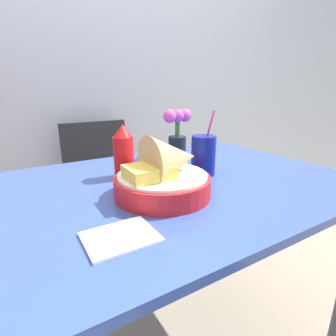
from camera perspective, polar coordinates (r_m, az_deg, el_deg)
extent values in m
cube|color=#9EA8B7|center=(1.85, -17.74, 23.36)|extent=(7.00, 0.06, 2.60)
cube|color=#334C9E|center=(0.90, 2.13, -3.42)|extent=(1.18, 0.85, 0.02)
cylinder|color=#4C4C51|center=(1.28, -29.94, -18.70)|extent=(0.05, 0.05, 0.75)
cylinder|color=#4C4C51|center=(1.62, 10.76, -8.86)|extent=(0.05, 0.05, 0.75)
cylinder|color=black|center=(1.54, -16.89, -17.44)|extent=(0.03, 0.03, 0.44)
cylinder|color=black|center=(1.64, -4.27, -14.36)|extent=(0.03, 0.03, 0.44)
cylinder|color=black|center=(1.84, -19.81, -11.57)|extent=(0.03, 0.03, 0.44)
cylinder|color=black|center=(1.93, -9.20, -9.40)|extent=(0.03, 0.03, 0.44)
cube|color=black|center=(1.62, -13.08, -5.88)|extent=(0.40, 0.40, 0.02)
cube|color=black|center=(1.72, -15.52, 2.90)|extent=(0.40, 0.03, 0.41)
cylinder|color=red|center=(0.77, -1.20, -3.92)|extent=(0.28, 0.28, 0.06)
cylinder|color=white|center=(0.76, -1.21, -1.57)|extent=(0.26, 0.26, 0.01)
cone|color=tan|center=(0.76, 1.06, 1.89)|extent=(0.15, 0.15, 0.15)
cube|color=#E5C14C|center=(0.72, -4.07, -1.18)|extent=(0.13, 0.10, 0.04)
cylinder|color=red|center=(0.93, -9.59, 2.32)|extent=(0.07, 0.07, 0.14)
cone|color=red|center=(0.91, -9.89, 8.05)|extent=(0.06, 0.06, 0.04)
cylinder|color=navy|center=(0.96, 7.70, 2.76)|extent=(0.09, 0.09, 0.14)
cylinder|color=black|center=(0.96, 7.67, 2.10)|extent=(0.08, 0.08, 0.12)
cylinder|color=#EA3884|center=(0.95, 8.48, 6.59)|extent=(0.01, 0.07, 0.20)
cylinder|color=black|center=(1.22, 2.01, 4.80)|extent=(0.08, 0.08, 0.09)
cylinder|color=#33722D|center=(1.20, 2.06, 8.80)|extent=(0.02, 0.02, 0.08)
sphere|color=#D14CB2|center=(1.20, 2.08, 11.28)|extent=(0.06, 0.06, 0.06)
sphere|color=#D14CB2|center=(1.17, 0.38, 11.18)|extent=(0.06, 0.06, 0.06)
sphere|color=#D14CB2|center=(1.22, 3.72, 11.37)|extent=(0.06, 0.06, 0.06)
cube|color=white|center=(0.58, -10.34, -14.57)|extent=(0.15, 0.12, 0.01)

